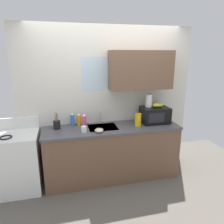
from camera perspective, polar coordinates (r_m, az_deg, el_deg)
name	(u,v)px	position (r m, az deg, el deg)	size (l,w,h in m)	color
kitchen_wall_assembly	(114,95)	(3.62, 0.55, 4.70)	(2.97, 0.42, 2.50)	silver
counter_unit	(112,152)	(3.60, -0.05, -10.66)	(2.20, 0.63, 0.90)	brown
sink_faucet	(100,117)	(3.59, -3.23, -1.45)	(0.03, 0.03, 0.20)	#B2B5BA
stove_range	(20,162)	(3.59, -23.63, -12.19)	(0.60, 0.60, 1.08)	white
microwave	(155,115)	(3.68, 11.46, -0.78)	(0.46, 0.35, 0.27)	black
banana_bunch	(158,105)	(3.66, 12.31, 1.83)	(0.20, 0.11, 0.07)	gold
paper_towel_roll	(149,101)	(3.63, 9.90, 3.05)	(0.11, 0.11, 0.22)	white
dish_soap_bottle_pink	(84,120)	(3.49, -7.53, -2.22)	(0.07, 0.07, 0.20)	#E55999
dish_soap_bottle_orange	(79,120)	(3.50, -8.92, -2.09)	(0.06, 0.06, 0.21)	orange
dish_soap_bottle_blue	(72,119)	(3.52, -10.63, -2.00)	(0.07, 0.07, 0.22)	blue
cereal_canister	(138,120)	(3.48, 7.04, -2.09)	(0.10, 0.10, 0.21)	gold
mug_white	(84,129)	(3.21, -7.59, -4.66)	(0.08, 0.08, 0.10)	white
utensil_crock	(57,125)	(3.44, -14.68, -3.29)	(0.11, 0.11, 0.27)	black
small_bowl	(99,130)	(3.19, -3.52, -4.98)	(0.13, 0.13, 0.07)	beige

